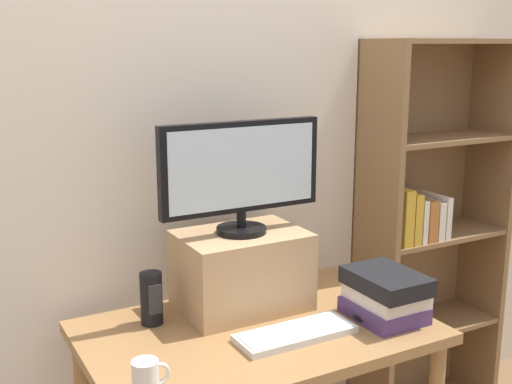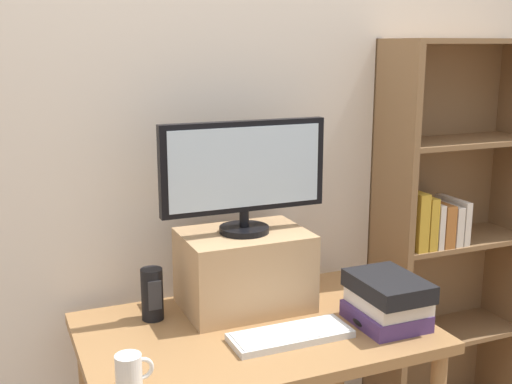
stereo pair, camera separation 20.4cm
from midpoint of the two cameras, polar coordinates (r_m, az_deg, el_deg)
back_wall at (r=2.36m, az=-2.00°, el=4.74°), size 7.00×0.08×2.60m
desk at (r=2.15m, az=2.68°, el=-14.25°), size 1.10×0.71×0.75m
bookshelf_unit at (r=2.85m, az=18.50°, el=-3.85°), size 0.66×0.28×1.66m
riser_box at (r=2.21m, az=1.61°, el=-6.96°), size 0.42×0.30×0.27m
computer_monitor at (r=2.12m, az=1.69°, el=1.78°), size 0.58×0.17×0.38m
keyboard at (r=2.04m, az=6.03°, el=-12.60°), size 0.38×0.14×0.02m
computer_mouse at (r=2.15m, az=12.35°, el=-11.22°), size 0.06×0.10×0.04m
book_stack at (r=2.17m, az=14.29°, el=-9.35°), size 0.21×0.27×0.16m
coffee_mug at (r=1.76m, az=-7.79°, el=-15.70°), size 0.10×0.07×0.10m
desk_speaker at (r=2.15m, az=-6.51°, el=-9.06°), size 0.07×0.08×0.18m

